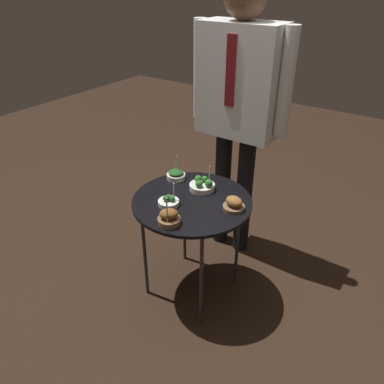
{
  "coord_description": "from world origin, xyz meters",
  "views": [
    {
      "loc": [
        0.99,
        -1.42,
        1.72
      ],
      "look_at": [
        0.0,
        0.0,
        0.7
      ],
      "focal_mm": 35.0,
      "sensor_mm": 36.0,
      "label": 1
    }
  ],
  "objects_px": {
    "bowl_broccoli_mid_right": "(169,201)",
    "bowl_broccoli_back_left": "(202,185)",
    "bowl_spinach_mid_left": "(176,175)",
    "bowl_roast_front_left": "(234,204)",
    "serving_cart": "(192,207)",
    "waiter_figure": "(239,95)",
    "bowl_roast_front_right": "(169,218)"
  },
  "relations": [
    {
      "from": "bowl_broccoli_back_left",
      "to": "bowl_roast_front_right",
      "type": "distance_m",
      "value": 0.38
    },
    {
      "from": "bowl_broccoli_back_left",
      "to": "waiter_figure",
      "type": "relative_size",
      "value": 0.09
    },
    {
      "from": "bowl_broccoli_mid_right",
      "to": "bowl_broccoli_back_left",
      "type": "relative_size",
      "value": 0.85
    },
    {
      "from": "bowl_spinach_mid_left",
      "to": "bowl_broccoli_back_left",
      "type": "bearing_deg",
      "value": -4.36
    },
    {
      "from": "bowl_broccoli_mid_right",
      "to": "bowl_broccoli_back_left",
      "type": "xyz_separation_m",
      "value": [
        0.06,
        0.24,
        0.01
      ]
    },
    {
      "from": "bowl_broccoli_mid_right",
      "to": "bowl_spinach_mid_left",
      "type": "distance_m",
      "value": 0.29
    },
    {
      "from": "bowl_roast_front_right",
      "to": "bowl_spinach_mid_left",
      "type": "bearing_deg",
      "value": 122.63
    },
    {
      "from": "bowl_broccoli_mid_right",
      "to": "bowl_spinach_mid_left",
      "type": "xyz_separation_m",
      "value": [
        -0.14,
        0.25,
        0.01
      ]
    },
    {
      "from": "bowl_broccoli_back_left",
      "to": "waiter_figure",
      "type": "bearing_deg",
      "value": 91.7
    },
    {
      "from": "bowl_roast_front_left",
      "to": "bowl_roast_front_right",
      "type": "height_order",
      "value": "bowl_roast_front_right"
    },
    {
      "from": "bowl_broccoli_mid_right",
      "to": "waiter_figure",
      "type": "bearing_deg",
      "value": 85.99
    },
    {
      "from": "serving_cart",
      "to": "bowl_roast_front_left",
      "type": "relative_size",
      "value": 5.67
    },
    {
      "from": "bowl_spinach_mid_left",
      "to": "waiter_figure",
      "type": "distance_m",
      "value": 0.6
    },
    {
      "from": "waiter_figure",
      "to": "bowl_broccoli_mid_right",
      "type": "bearing_deg",
      "value": -94.01
    },
    {
      "from": "bowl_spinach_mid_left",
      "to": "serving_cart",
      "type": "bearing_deg",
      "value": -33.62
    },
    {
      "from": "serving_cart",
      "to": "bowl_roast_front_left",
      "type": "distance_m",
      "value": 0.25
    },
    {
      "from": "bowl_roast_front_left",
      "to": "bowl_spinach_mid_left",
      "type": "bearing_deg",
      "value": 168.19
    },
    {
      "from": "bowl_spinach_mid_left",
      "to": "bowl_roast_front_right",
      "type": "bearing_deg",
      "value": -57.37
    },
    {
      "from": "serving_cart",
      "to": "bowl_broccoli_mid_right",
      "type": "distance_m",
      "value": 0.15
    },
    {
      "from": "bowl_broccoli_mid_right",
      "to": "bowl_roast_front_left",
      "type": "relative_size",
      "value": 1.08
    },
    {
      "from": "bowl_roast_front_left",
      "to": "bowl_broccoli_mid_right",
      "type": "bearing_deg",
      "value": -152.33
    },
    {
      "from": "bowl_broccoli_mid_right",
      "to": "bowl_broccoli_back_left",
      "type": "distance_m",
      "value": 0.24
    },
    {
      "from": "bowl_broccoli_mid_right",
      "to": "bowl_roast_front_right",
      "type": "height_order",
      "value": "bowl_roast_front_right"
    },
    {
      "from": "bowl_broccoli_back_left",
      "to": "bowl_spinach_mid_left",
      "type": "distance_m",
      "value": 0.2
    },
    {
      "from": "bowl_broccoli_back_left",
      "to": "bowl_spinach_mid_left",
      "type": "xyz_separation_m",
      "value": [
        -0.2,
        0.02,
        -0.0
      ]
    },
    {
      "from": "bowl_broccoli_mid_right",
      "to": "bowl_roast_front_left",
      "type": "xyz_separation_m",
      "value": [
        0.3,
        0.16,
        0.01
      ]
    },
    {
      "from": "serving_cart",
      "to": "waiter_figure",
      "type": "relative_size",
      "value": 0.38
    },
    {
      "from": "bowl_roast_front_right",
      "to": "bowl_broccoli_mid_right",
      "type": "bearing_deg",
      "value": 128.32
    },
    {
      "from": "serving_cart",
      "to": "bowl_broccoli_mid_right",
      "type": "height_order",
      "value": "bowl_broccoli_mid_right"
    },
    {
      "from": "waiter_figure",
      "to": "bowl_roast_front_right",
      "type": "bearing_deg",
      "value": -85.34
    },
    {
      "from": "bowl_roast_front_left",
      "to": "bowl_spinach_mid_left",
      "type": "height_order",
      "value": "bowl_spinach_mid_left"
    },
    {
      "from": "bowl_roast_front_left",
      "to": "bowl_spinach_mid_left",
      "type": "distance_m",
      "value": 0.46
    }
  ]
}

